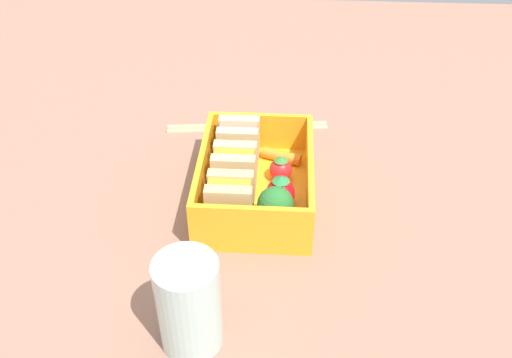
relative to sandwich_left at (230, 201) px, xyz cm
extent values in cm
cube|color=#926754|center=(5.09, -2.31, -4.78)|extent=(120.00, 120.00, 2.00)
cube|color=#F7A720|center=(5.09, -2.31, -3.18)|extent=(17.08, 12.05, 1.20)
cube|color=#F7A720|center=(5.09, 3.42, -0.29)|extent=(17.08, 0.60, 4.57)
cube|color=#F7A720|center=(5.09, -8.03, -0.29)|extent=(17.08, 0.60, 4.57)
cube|color=#F7A720|center=(-3.15, -2.31, -0.29)|extent=(0.60, 10.85, 4.57)
cube|color=#F7A720|center=(13.33, -2.31, -0.29)|extent=(0.60, 10.85, 4.57)
cube|color=tan|center=(-1.27, 0.00, 0.00)|extent=(1.27, 4.61, 5.16)
cube|color=orange|center=(0.00, 0.00, 0.00)|extent=(1.27, 4.24, 4.75)
cube|color=tan|center=(1.27, 0.00, 0.00)|extent=(1.27, 4.61, 5.16)
cube|color=#E3BA7C|center=(3.82, 0.00, 0.00)|extent=(1.27, 4.61, 5.16)
cube|color=orange|center=(5.09, 0.00, 0.00)|extent=(1.27, 4.24, 4.75)
cube|color=#E3BA7C|center=(6.37, 0.00, 0.00)|extent=(1.27, 4.61, 5.16)
cube|color=#D5BC87|center=(8.91, 0.00, 0.00)|extent=(1.27, 4.61, 5.16)
cube|color=#D87259|center=(10.18, 0.00, 0.00)|extent=(1.27, 4.24, 4.75)
cube|color=#D5BC87|center=(11.46, 0.00, 0.00)|extent=(1.27, 4.61, 5.16)
cylinder|color=#98C15B|center=(-0.35, -4.57, -1.87)|extent=(1.39, 1.39, 1.42)
sphere|color=#286C2D|center=(-0.35, -4.57, 0.12)|extent=(3.65, 3.65, 3.65)
sphere|color=red|center=(2.92, -5.02, -1.04)|extent=(3.07, 3.07, 3.07)
cone|color=#2C7F41|center=(2.92, -5.02, 0.79)|extent=(1.84, 1.84, 0.60)
sphere|color=red|center=(7.14, -4.93, -1.29)|extent=(2.58, 2.58, 2.58)
cone|color=#367F36|center=(7.14, -4.93, 0.30)|extent=(1.55, 1.55, 0.60)
cylinder|color=orange|center=(10.62, -4.95, -1.92)|extent=(2.72, 4.76, 1.31)
cylinder|color=tan|center=(18.84, -0.36, -3.43)|extent=(2.96, 20.76, 0.70)
cylinder|color=tan|center=(19.80, -0.25, -3.43)|extent=(2.96, 20.76, 0.70)
cylinder|color=silver|center=(-13.76, 1.95, 0.72)|extent=(5.24, 5.24, 8.99)
camera|label=1|loc=(-43.12, -5.28, 36.90)|focal=40.00mm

